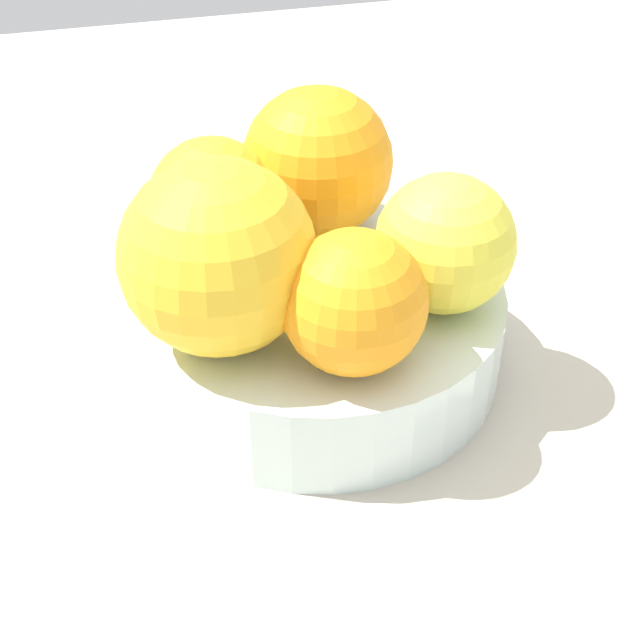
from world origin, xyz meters
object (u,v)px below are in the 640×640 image
(orange_in_bowl_1, at_px, (445,244))
(orange_in_bowl_2, at_px, (317,162))
(fruit_bowl, at_px, (320,329))
(orange_in_bowl_0, at_px, (218,257))
(orange_in_bowl_4, at_px, (365,301))
(orange_in_bowl_3, at_px, (213,202))

(orange_in_bowl_1, height_order, orange_in_bowl_2, orange_in_bowl_2)
(fruit_bowl, height_order, orange_in_bowl_0, orange_in_bowl_0)
(orange_in_bowl_0, xyz_separation_m, orange_in_bowl_2, (0.08, -0.07, -0.00))
(orange_in_bowl_0, height_order, orange_in_bowl_2, orange_in_bowl_0)
(orange_in_bowl_0, xyz_separation_m, orange_in_bowl_1, (0.00, -0.11, -0.01))
(orange_in_bowl_0, height_order, orange_in_bowl_4, orange_in_bowl_0)
(fruit_bowl, bearing_deg, orange_in_bowl_0, 115.19)
(fruit_bowl, xyz_separation_m, orange_in_bowl_4, (-0.06, -0.00, 0.06))
(fruit_bowl, bearing_deg, orange_in_bowl_3, 45.84)
(fruit_bowl, relative_size, orange_in_bowl_3, 2.82)
(orange_in_bowl_1, distance_m, orange_in_bowl_4, 0.06)
(orange_in_bowl_1, bearing_deg, orange_in_bowl_0, 90.08)
(fruit_bowl, relative_size, orange_in_bowl_1, 2.78)
(orange_in_bowl_0, relative_size, orange_in_bowl_4, 1.36)
(fruit_bowl, distance_m, orange_in_bowl_1, 0.08)
(orange_in_bowl_4, bearing_deg, orange_in_bowl_0, 61.06)
(orange_in_bowl_0, distance_m, orange_in_bowl_3, 0.07)
(fruit_bowl, xyz_separation_m, orange_in_bowl_0, (-0.02, 0.05, 0.07))
(fruit_bowl, relative_size, orange_in_bowl_2, 2.32)
(orange_in_bowl_0, relative_size, orange_in_bowl_2, 1.10)
(orange_in_bowl_1, relative_size, orange_in_bowl_3, 1.01)
(fruit_bowl, bearing_deg, orange_in_bowl_1, -114.58)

